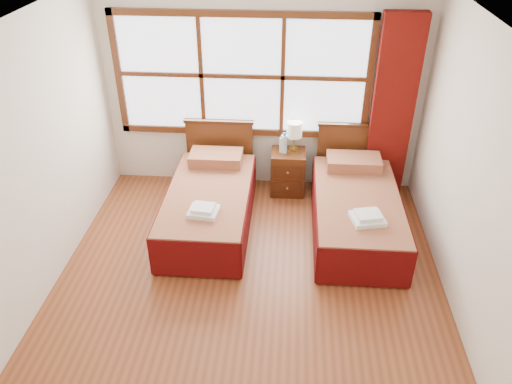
{
  "coord_description": "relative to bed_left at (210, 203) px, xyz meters",
  "views": [
    {
      "loc": [
        0.37,
        -3.67,
        3.57
      ],
      "look_at": [
        0.04,
        0.7,
        0.79
      ],
      "focal_mm": 35.0,
      "sensor_mm": 36.0,
      "label": 1
    }
  ],
  "objects": [
    {
      "name": "floor",
      "position": [
        0.55,
        -1.2,
        -0.29
      ],
      "size": [
        4.5,
        4.5,
        0.0
      ],
      "primitive_type": "plane",
      "color": "brown",
      "rests_on": "ground"
    },
    {
      "name": "ceiling",
      "position": [
        0.55,
        -1.2,
        2.31
      ],
      "size": [
        4.5,
        4.5,
        0.0
      ],
      "primitive_type": "plane",
      "rotation": [
        3.14,
        0.0,
        0.0
      ],
      "color": "white",
      "rests_on": "wall_back"
    },
    {
      "name": "wall_back",
      "position": [
        0.55,
        1.05,
        1.01
      ],
      "size": [
        4.0,
        0.0,
        4.0
      ],
      "primitive_type": "plane",
      "rotation": [
        1.57,
        0.0,
        0.0
      ],
      "color": "silver",
      "rests_on": "floor"
    },
    {
      "name": "wall_left",
      "position": [
        -1.45,
        -1.2,
        1.01
      ],
      "size": [
        0.0,
        4.5,
        4.5
      ],
      "primitive_type": "plane",
      "rotation": [
        1.57,
        0.0,
        1.57
      ],
      "color": "silver",
      "rests_on": "floor"
    },
    {
      "name": "wall_right",
      "position": [
        2.55,
        -1.2,
        1.01
      ],
      "size": [
        0.0,
        4.5,
        4.5
      ],
      "primitive_type": "plane",
      "rotation": [
        1.57,
        0.0,
        -1.57
      ],
      "color": "silver",
      "rests_on": "floor"
    },
    {
      "name": "window",
      "position": [
        0.3,
        1.01,
        1.21
      ],
      "size": [
        3.16,
        0.06,
        1.56
      ],
      "color": "white",
      "rests_on": "wall_back"
    },
    {
      "name": "curtain",
      "position": [
        2.15,
        0.91,
        0.88
      ],
      "size": [
        0.5,
        0.16,
        2.3
      ],
      "primitive_type": "cube",
      "color": "#660F0A",
      "rests_on": "wall_back"
    },
    {
      "name": "bed_left",
      "position": [
        0.0,
        0.0,
        0.0
      ],
      "size": [
        0.97,
        1.99,
        0.93
      ],
      "color": "#401E0D",
      "rests_on": "floor"
    },
    {
      "name": "bed_right",
      "position": [
        1.72,
        -0.0,
        0.0
      ],
      "size": [
        0.98,
        2.0,
        0.94
      ],
      "color": "#401E0D",
      "rests_on": "floor"
    },
    {
      "name": "nightstand",
      "position": [
        0.91,
        0.8,
        0.01
      ],
      "size": [
        0.44,
        0.43,
        0.58
      ],
      "color": "#502711",
      "rests_on": "floor"
    },
    {
      "name": "towels_left",
      "position": [
        0.02,
        -0.52,
        0.25
      ],
      "size": [
        0.34,
        0.3,
        0.09
      ],
      "rotation": [
        0.0,
        0.0,
        -0.11
      ],
      "color": "white",
      "rests_on": "bed_left"
    },
    {
      "name": "towels_right",
      "position": [
        1.76,
        -0.53,
        0.26
      ],
      "size": [
        0.39,
        0.36,
        0.1
      ],
      "rotation": [
        0.0,
        0.0,
        0.22
      ],
      "color": "white",
      "rests_on": "bed_right"
    },
    {
      "name": "lamp",
      "position": [
        0.97,
        0.89,
        0.57
      ],
      "size": [
        0.2,
        0.2,
        0.38
      ],
      "color": "#B49839",
      "rests_on": "nightstand"
    },
    {
      "name": "bottle_near",
      "position": [
        0.85,
        0.79,
        0.42
      ],
      "size": [
        0.07,
        0.07,
        0.28
      ],
      "color": "silver",
      "rests_on": "nightstand"
    },
    {
      "name": "bottle_far",
      "position": [
        0.82,
        0.8,
        0.4
      ],
      "size": [
        0.06,
        0.06,
        0.23
      ],
      "color": "silver",
      "rests_on": "nightstand"
    }
  ]
}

